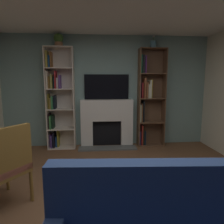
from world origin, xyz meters
name	(u,v)px	position (x,y,z in m)	size (l,w,h in m)	color
ground_plane	(119,211)	(0.00, 0.00, 0.00)	(6.26, 6.26, 0.00)	brown
wall_back_accent	(106,92)	(0.00, 2.64, 1.29)	(4.93, 0.06, 2.59)	gray
fireplace	(107,122)	(0.00, 2.51, 0.58)	(1.33, 0.50, 1.11)	white
tv	(107,87)	(0.00, 2.58, 1.41)	(1.04, 0.06, 0.58)	black
bookshelf_left	(58,100)	(-1.12, 2.49, 1.12)	(0.62, 0.33, 2.28)	beige
bookshelf_right	(148,99)	(0.98, 2.50, 1.12)	(0.62, 0.30, 2.28)	brown
potted_plant	(58,40)	(-1.05, 2.46, 2.43)	(0.20, 0.20, 0.28)	#A66C46
vase_with_flowers	(153,44)	(1.05, 2.46, 2.37)	(0.13, 0.13, 0.28)	teal
armchair	(1,165)	(-1.41, 0.20, 0.54)	(0.80, 0.80, 1.03)	olive
coffee_table	(150,202)	(0.27, -0.35, 0.33)	(0.89, 0.49, 0.38)	brown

